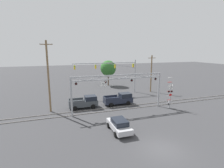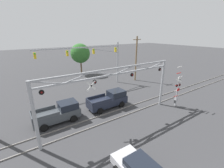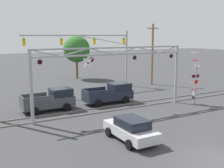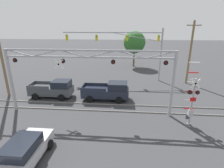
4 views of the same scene
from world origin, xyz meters
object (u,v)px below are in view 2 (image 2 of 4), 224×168
object	(u,v)px
crossing_signal_mast	(177,92)
pickup_truck_lead	(109,100)
pickup_truck_following	(59,113)
utility_pole_right	(136,58)
background_tree_beyond_span	(80,53)
crossing_gantry	(114,85)
traffic_signal_span	(99,56)

from	to	relation	value
crossing_signal_mast	pickup_truck_lead	xyz separation A→B (m)	(-7.08, 4.52, -0.98)
pickup_truck_following	utility_pole_right	distance (m)	17.96
background_tree_beyond_span	utility_pole_right	bearing A→B (deg)	-55.01
crossing_gantry	traffic_signal_span	distance (m)	11.46
crossing_gantry	crossing_signal_mast	xyz separation A→B (m)	(8.43, -1.43, -2.11)
crossing_signal_mast	traffic_signal_span	size ratio (longest dim) A/B	0.37
pickup_truck_lead	pickup_truck_following	world-z (taller)	same
pickup_truck_lead	background_tree_beyond_span	size ratio (longest dim) A/B	0.74
traffic_signal_span	pickup_truck_lead	distance (m)	9.10
traffic_signal_span	background_tree_beyond_span	distance (m)	9.15
crossing_gantry	traffic_signal_span	bearing A→B (deg)	68.67
crossing_signal_mast	background_tree_beyond_span	distance (m)	21.67
crossing_gantry	pickup_truck_lead	size ratio (longest dim) A/B	2.94
crossing_signal_mast	traffic_signal_span	xyz separation A→B (m)	(-4.28, 12.04, 3.31)
pickup_truck_lead	utility_pole_right	xyz separation A→B (m)	(10.30, 6.63, 3.32)
utility_pole_right	crossing_gantry	bearing A→B (deg)	-140.16
utility_pole_right	background_tree_beyond_span	bearing A→B (deg)	124.99
pickup_truck_lead	crossing_signal_mast	bearing A→B (deg)	-32.54
pickup_truck_lead	crossing_gantry	bearing A→B (deg)	-113.58
pickup_truck_following	background_tree_beyond_span	size ratio (longest dim) A/B	0.69
crossing_gantry	crossing_signal_mast	world-z (taller)	crossing_gantry
crossing_signal_mast	utility_pole_right	distance (m)	11.84
pickup_truck_lead	pickup_truck_following	xyz separation A→B (m)	(-6.12, 0.16, -0.00)
traffic_signal_span	utility_pole_right	size ratio (longest dim) A/B	1.68
crossing_gantry	pickup_truck_lead	world-z (taller)	crossing_gantry
pickup_truck_following	background_tree_beyond_span	distance (m)	19.33
pickup_truck_following	background_tree_beyond_span	world-z (taller)	background_tree_beyond_span
traffic_signal_span	background_tree_beyond_span	size ratio (longest dim) A/B	2.07
crossing_signal_mast	crossing_gantry	bearing A→B (deg)	170.39
crossing_gantry	utility_pole_right	xyz separation A→B (m)	(11.65, 9.72, 0.24)
crossing_signal_mast	background_tree_beyond_span	world-z (taller)	background_tree_beyond_span
pickup_truck_lead	traffic_signal_span	bearing A→B (deg)	69.62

